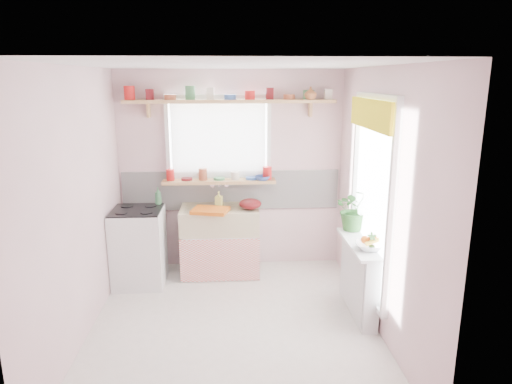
{
  "coord_description": "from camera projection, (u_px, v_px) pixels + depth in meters",
  "views": [
    {
      "loc": [
        -0.03,
        -4.08,
        2.39
      ],
      "look_at": [
        0.25,
        0.55,
        1.23
      ],
      "focal_mm": 32.0,
      "sensor_mm": 36.0,
      "label": 1
    }
  ],
  "objects": [
    {
      "name": "cooker",
      "position": [
        139.0,
        247.0,
        5.37
      ],
      "size": [
        0.58,
        0.58,
        0.93
      ],
      "color": "white",
      "rests_on": "ground"
    },
    {
      "name": "sill_cup",
      "position": [
        202.0,
        175.0,
        5.71
      ],
      "size": [
        0.13,
        0.13,
        0.1
      ],
      "primitive_type": "imported",
      "rotation": [
        0.0,
        0.0,
        0.07
      ],
      "color": "beige",
      "rests_on": "windowsill"
    },
    {
      "name": "shelf_crockery",
      "position": [
        230.0,
        95.0,
        5.42
      ],
      "size": [
        2.47,
        0.11,
        0.12
      ],
      "color": "red",
      "rests_on": "pine_shelf"
    },
    {
      "name": "colander",
      "position": [
        250.0,
        204.0,
        5.51
      ],
      "size": [
        0.33,
        0.33,
        0.12
      ],
      "primitive_type": "ellipsoid",
      "rotation": [
        0.0,
        0.0,
        -0.25
      ],
      "color": "#550E12",
      "rests_on": "sink_unit"
    },
    {
      "name": "room",
      "position": [
        291.0,
        172.0,
        5.07
      ],
      "size": [
        3.2,
        3.2,
        3.2
      ],
      "color": "white",
      "rests_on": "ground"
    },
    {
      "name": "soap_bottle_sink",
      "position": [
        219.0,
        199.0,
        5.62
      ],
      "size": [
        0.1,
        0.1,
        0.18
      ],
      "primitive_type": "imported",
      "rotation": [
        0.0,
        0.0,
        -0.22
      ],
      "color": "#DDD862",
      "rests_on": "sink_unit"
    },
    {
      "name": "fruit",
      "position": [
        371.0,
        240.0,
        4.4
      ],
      "size": [
        0.2,
        0.14,
        0.1
      ],
      "color": "orange",
      "rests_on": "fruit_bowl"
    },
    {
      "name": "sill_crockery",
      "position": [
        218.0,
        175.0,
        5.66
      ],
      "size": [
        1.35,
        0.11,
        0.12
      ],
      "color": "red",
      "rests_on": "windowsill"
    },
    {
      "name": "radiator_ledge",
      "position": [
        359.0,
        277.0,
        4.7
      ],
      "size": [
        0.22,
        0.95,
        0.78
      ],
      "color": "white",
      "rests_on": "ground"
    },
    {
      "name": "pine_shelf",
      "position": [
        230.0,
        101.0,
        5.44
      ],
      "size": [
        2.52,
        0.24,
        0.04
      ],
      "primitive_type": "cube",
      "color": "tan",
      "rests_on": "room"
    },
    {
      "name": "cooker_bottle",
      "position": [
        158.0,
        196.0,
        5.46
      ],
      "size": [
        0.09,
        0.09,
        0.21
      ],
      "primitive_type": "imported",
      "rotation": [
        0.0,
        0.0,
        0.09
      ],
      "color": "#408151",
      "rests_on": "cooker"
    },
    {
      "name": "sill_bowl",
      "position": [
        263.0,
        178.0,
        5.64
      ],
      "size": [
        0.21,
        0.21,
        0.06
      ],
      "primitive_type": "imported",
      "rotation": [
        0.0,
        0.0,
        -0.16
      ],
      "color": "#30509E",
      "rests_on": "windowsill"
    },
    {
      "name": "fruit_bowl",
      "position": [
        370.0,
        246.0,
        4.41
      ],
      "size": [
        0.34,
        0.34,
        0.07
      ],
      "primitive_type": "imported",
      "rotation": [
        0.0,
        0.0,
        -0.18
      ],
      "color": "silver",
      "rests_on": "radiator_ledge"
    },
    {
      "name": "dish_tray",
      "position": [
        210.0,
        210.0,
        5.38
      ],
      "size": [
        0.48,
        0.4,
        0.04
      ],
      "primitive_type": "cube",
      "rotation": [
        0.0,
        0.0,
        -0.25
      ],
      "color": "orange",
      "rests_on": "sink_unit"
    },
    {
      "name": "sink_unit",
      "position": [
        220.0,
        240.0,
        5.67
      ],
      "size": [
        0.95,
        0.65,
        1.11
      ],
      "color": "white",
      "rests_on": "ground"
    },
    {
      "name": "windowsill",
      "position": [
        219.0,
        181.0,
        5.68
      ],
      "size": [
        1.4,
        0.22,
        0.04
      ],
      "primitive_type": "cube",
      "color": "tan",
      "rests_on": "room"
    },
    {
      "name": "herb_pot",
      "position": [
        372.0,
        242.0,
        4.36
      ],
      "size": [
        0.11,
        0.08,
        0.19
      ],
      "primitive_type": "imported",
      "rotation": [
        0.0,
        0.0,
        0.16
      ],
      "color": "#305E25",
      "rests_on": "radiator_ledge"
    },
    {
      "name": "shelf_vase",
      "position": [
        310.0,
        93.0,
        5.41
      ],
      "size": [
        0.18,
        0.18,
        0.15
      ],
      "primitive_type": "imported",
      "rotation": [
        0.0,
        0.0,
        0.28
      ],
      "color": "#9D5B30",
      "rests_on": "pine_shelf"
    },
    {
      "name": "jade_plant",
      "position": [
        355.0,
        209.0,
        4.94
      ],
      "size": [
        0.43,
        0.37,
        0.47
      ],
      "primitive_type": "imported",
      "rotation": [
        0.0,
        0.0,
        -0.01
      ],
      "color": "#2B5F26",
      "rests_on": "radiator_ledge"
    }
  ]
}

